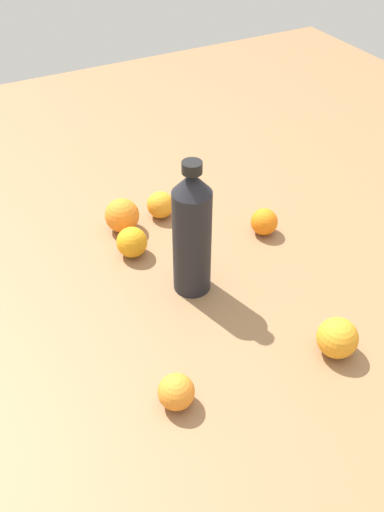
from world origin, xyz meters
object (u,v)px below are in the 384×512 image
object	(u,v)px
orange_0	(160,205)
orange_5	(122,215)
orange_2	(176,392)
orange_3	(264,222)
orange_1	(132,242)
water_bottle	(192,233)
orange_4	(337,338)

from	to	relation	value
orange_0	orange_5	size ratio (longest dim) A/B	0.81
orange_2	orange_3	size ratio (longest dim) A/B	1.00
orange_1	orange_5	bearing A→B (deg)	-9.78
orange_3	orange_5	world-z (taller)	orange_5
water_bottle	orange_4	bearing A→B (deg)	61.72
orange_3	orange_4	world-z (taller)	orange_4
orange_0	orange_4	distance (m)	0.53
orange_0	orange_1	distance (m)	0.15
orange_3	orange_2	bearing A→B (deg)	129.96
orange_4	orange_1	bearing A→B (deg)	26.56
orange_5	orange_4	bearing A→B (deg)	-159.28
orange_4	orange_5	bearing A→B (deg)	20.72
orange_1	orange_5	world-z (taller)	orange_5
orange_4	water_bottle	bearing A→B (deg)	27.97
orange_5	water_bottle	bearing A→B (deg)	-168.31
orange_1	orange_0	bearing A→B (deg)	-48.88
orange_2	orange_5	size ratio (longest dim) A/B	0.78
orange_4	orange_2	bearing A→B (deg)	83.43
orange_1	orange_5	size ratio (longest dim) A/B	0.85
orange_0	orange_5	distance (m)	0.10
orange_2	water_bottle	bearing A→B (deg)	-33.02
orange_3	orange_0	bearing A→B (deg)	46.73
orange_0	orange_2	distance (m)	0.53
orange_1	orange_3	size ratio (longest dim) A/B	1.09
water_bottle	orange_1	distance (m)	0.19
orange_1	orange_4	xyz separation A→B (m)	(-0.42, -0.21, 0.00)
orange_5	orange_0	bearing A→B (deg)	-85.87
water_bottle	orange_0	bearing A→B (deg)	-157.28
orange_0	orange_3	bearing A→B (deg)	-133.27
orange_0	orange_2	size ratio (longest dim) A/B	1.04
orange_1	orange_5	distance (m)	0.10
orange_0	orange_5	xyz separation A→B (m)	(-0.01, 0.10, 0.01)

